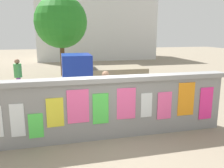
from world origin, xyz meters
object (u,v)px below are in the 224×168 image
(bicycle_near, at_px, (160,103))
(person_walking, at_px, (106,92))
(auto_rickshaw_truck, at_px, (99,76))
(motorcycle, at_px, (55,107))
(tree_roadside, at_px, (61,22))
(person_bystander, at_px, (18,73))

(bicycle_near, relative_size, person_walking, 1.04)
(person_walking, bearing_deg, auto_rickshaw_truck, 82.26)
(motorcycle, distance_m, person_walking, 1.70)
(motorcycle, distance_m, bicycle_near, 3.53)
(bicycle_near, distance_m, person_walking, 2.13)
(auto_rickshaw_truck, xyz_separation_m, tree_roadside, (-1.34, 5.60, 2.52))
(bicycle_near, xyz_separation_m, person_walking, (-2.00, -0.39, 0.62))
(motorcycle, distance_m, person_bystander, 4.05)
(auto_rickshaw_truck, relative_size, motorcycle, 1.93)
(bicycle_near, relative_size, person_bystander, 1.04)
(bicycle_near, distance_m, person_bystander, 6.38)
(person_bystander, bearing_deg, person_walking, -54.43)
(person_walking, bearing_deg, tree_roadside, 95.83)
(auto_rickshaw_truck, height_order, tree_roadside, tree_roadside)
(tree_roadside, bearing_deg, auto_rickshaw_truck, -76.52)
(bicycle_near, bearing_deg, person_walking, -168.92)
(auto_rickshaw_truck, xyz_separation_m, person_walking, (-0.44, -3.24, 0.09))
(auto_rickshaw_truck, relative_size, person_bystander, 2.24)
(person_bystander, bearing_deg, motorcycle, -67.78)
(bicycle_near, xyz_separation_m, person_bystander, (-5.04, 3.87, 0.62))
(motorcycle, relative_size, person_walking, 1.16)
(auto_rickshaw_truck, xyz_separation_m, bicycle_near, (1.56, -2.85, -0.54))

